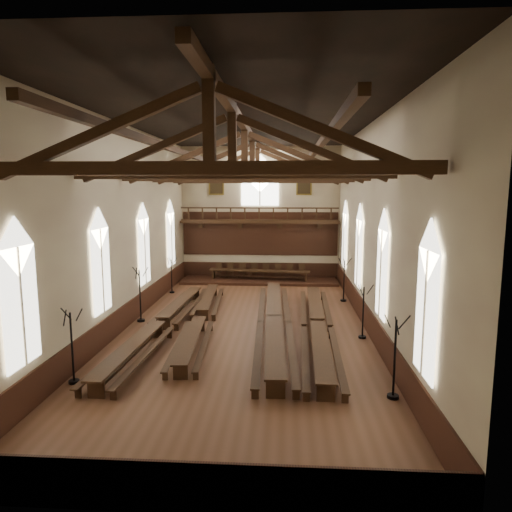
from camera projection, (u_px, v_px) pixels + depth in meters
The scene contains 21 objects.
ground at pixel (245, 329), 22.55m from camera, with size 26.00×26.00×0.00m, color brown.
room_walls at pixel (245, 197), 21.59m from camera, with size 26.00×26.00×26.00m.
wainscot_band at pixel (245, 317), 22.46m from camera, with size 12.00×26.00×1.20m.
side_windows at pixel (245, 254), 21.99m from camera, with size 11.85×19.80×4.50m.
end_window at pixel (260, 184), 34.21m from camera, with size 2.80×0.12×3.80m.
minstrels_gallery at pixel (260, 228), 34.47m from camera, with size 11.80×1.24×3.70m.
portraits at pixel (260, 185), 34.23m from camera, with size 7.75×0.09×1.45m.
roof_trusses at pixel (245, 160), 21.33m from camera, with size 11.70×25.70×2.80m.
refectory_row_a at pixel (161, 323), 21.69m from camera, with size 1.78×14.30×0.73m.
refectory_row_b at pixel (201, 316), 22.97m from camera, with size 1.79×13.76×0.67m.
refectory_row_c at pixel (274, 320), 22.05m from camera, with size 1.88×15.06×0.82m.
refectory_row_d at pixel (318, 324), 21.55m from camera, with size 1.73×14.46×0.75m.
dais at pixel (259, 281), 33.78m from camera, with size 11.40×2.83×0.19m, color #381B11.
high_table at pixel (259, 272), 33.68m from camera, with size 7.52×1.59×0.70m.
high_chairs at pixel (260, 270), 34.41m from camera, with size 6.81×0.51×1.08m.
candelabrum_left_near at pixel (73, 361), 16.16m from camera, with size 0.83×0.79×2.75m.
candelabrum_left_mid at pixel (140, 305), 23.68m from camera, with size 0.87×0.84×2.89m.
candelabrum_left_far at pixel (172, 282), 30.20m from camera, with size 0.64×0.73×2.38m.
candelabrum_right_near at pixel (394, 373), 14.99m from camera, with size 0.86×0.82×2.84m.
candelabrum_right_mid at pixel (363, 322), 21.05m from camera, with size 0.75×0.77×2.56m.
candelabrum_right_far at pixel (344, 288), 27.94m from camera, with size 0.81×0.78×2.70m.
Camera 1 is at (1.93, -21.69, 6.90)m, focal length 32.00 mm.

